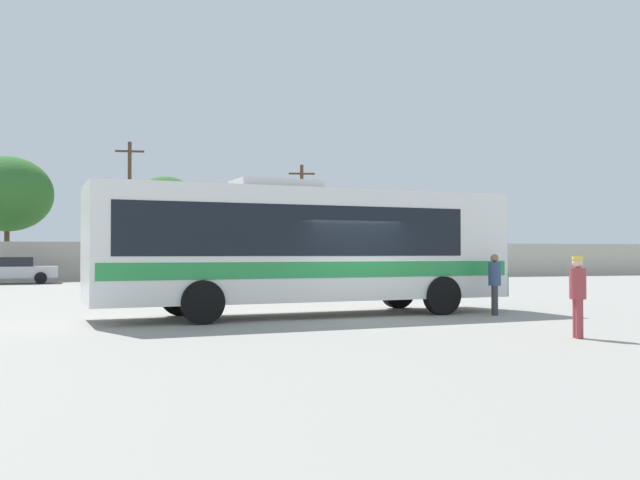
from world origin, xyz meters
The scene contains 12 objects.
ground_plane centered at (0.00, 10.00, 0.00)m, with size 300.00×300.00×0.00m, color gray.
perimeter_wall centered at (0.00, 27.29, 1.16)m, with size 80.00×0.30×2.32m, color #B2AD9E.
coach_bus_white_green centered at (-1.17, 1.13, 1.91)m, with size 11.50×3.67×3.57m.
attendant_by_bus_door centered at (3.86, -0.24, 0.93)m, with size 0.43×0.43×1.64m.
passenger_waiting_on_apron centered at (2.69, -5.26, 0.92)m, with size 0.39×0.39×1.61m.
parked_car_leftmost_silver centered at (-10.86, 24.29, 0.77)m, with size 4.64×2.22×1.44m.
parked_car_second_maroon centered at (-3.82, 24.08, 0.76)m, with size 4.49×2.07×1.41m.
parked_car_third_red centered at (2.02, 24.50, 0.76)m, with size 4.19×2.04×1.42m.
utility_pole_near centered at (6.94, 29.91, 4.04)m, with size 1.79×0.49×7.72m.
utility_pole_far centered at (-4.55, 29.58, 4.55)m, with size 1.80×0.35×8.74m.
roadside_tree_midleft centered at (-11.92, 31.26, 5.36)m, with size 5.56×5.56×7.74m.
roadside_tree_midright centered at (-1.99, 33.28, 4.99)m, with size 4.65×4.65×6.98m.
Camera 1 is at (-6.27, -17.10, 1.69)m, focal length 39.88 mm.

